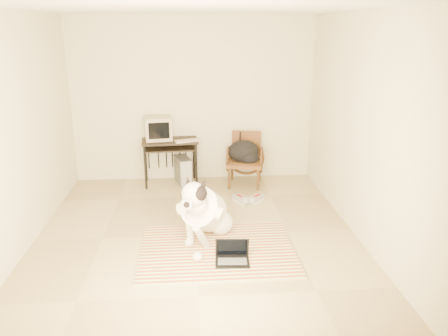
{
  "coord_description": "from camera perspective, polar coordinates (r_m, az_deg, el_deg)",
  "views": [
    {
      "loc": [
        -0.03,
        -5.0,
        2.5
      ],
      "look_at": [
        0.34,
        -0.04,
        0.9
      ],
      "focal_mm": 35.0,
      "sensor_mm": 36.0,
      "label": 1
    }
  ],
  "objects": [
    {
      "name": "dog",
      "position": [
        5.34,
        -2.62,
        -5.73
      ],
      "size": [
        0.69,
        1.25,
        0.92
      ],
      "color": "silver",
      "rests_on": "rug"
    },
    {
      "name": "ceiling",
      "position": [
        5.0,
        -4.2,
        20.1
      ],
      "size": [
        4.5,
        4.5,
        0.0
      ],
      "primitive_type": "plane",
      "rotation": [
        3.14,
        0.0,
        0.0
      ],
      "color": "silver",
      "rests_on": "wall_back"
    },
    {
      "name": "backpack",
      "position": [
        7.1,
        2.7,
        2.02
      ],
      "size": [
        0.5,
        0.44,
        0.37
      ],
      "color": "black",
      "rests_on": "rattan_chair"
    },
    {
      "name": "wall_back",
      "position": [
        7.34,
        -4.05,
        8.8
      ],
      "size": [
        4.5,
        0.0,
        4.5
      ],
      "primitive_type": "plane",
      "rotation": [
        1.57,
        0.0,
        0.0
      ],
      "color": "beige",
      "rests_on": "floor"
    },
    {
      "name": "wall_front",
      "position": [
        2.98,
        -3.39,
        -4.91
      ],
      "size": [
        4.5,
        0.0,
        4.5
      ],
      "primitive_type": "plane",
      "rotation": [
        -1.57,
        0.0,
        0.0
      ],
      "color": "beige",
      "rests_on": "floor"
    },
    {
      "name": "crt_monitor",
      "position": [
        7.23,
        -8.59,
        5.18
      ],
      "size": [
        0.47,
        0.45,
        0.38
      ],
      "color": "tan",
      "rests_on": "computer_desk"
    },
    {
      "name": "desk_keyboard",
      "position": [
        7.06,
        -4.82,
        3.57
      ],
      "size": [
        0.42,
        0.26,
        0.03
      ],
      "primitive_type": "cube",
      "rotation": [
        0.0,
        0.0,
        0.31
      ],
      "color": "tan",
      "rests_on": "computer_desk"
    },
    {
      "name": "sneaker_left",
      "position": [
        6.57,
        2.14,
        -4.11
      ],
      "size": [
        0.24,
        0.3,
        0.1
      ],
      "color": "silver",
      "rests_on": "floor"
    },
    {
      "name": "rug",
      "position": [
        5.22,
        -0.88,
        -10.66
      ],
      "size": [
        1.8,
        1.38,
        0.02
      ],
      "color": "#B14220",
      "rests_on": "floor"
    },
    {
      "name": "rattan_chair",
      "position": [
        7.22,
        2.78,
        1.18
      ],
      "size": [
        0.66,
        0.65,
        0.86
      ],
      "color": "brown",
      "rests_on": "floor"
    },
    {
      "name": "floor",
      "position": [
        5.59,
        -3.57,
        -8.76
      ],
      "size": [
        4.5,
        4.5,
        0.0
      ],
      "primitive_type": "plane",
      "color": "tan",
      "rests_on": "ground"
    },
    {
      "name": "wall_right",
      "position": [
        5.52,
        17.48,
        4.99
      ],
      "size": [
        0.0,
        4.5,
        4.5
      ],
      "primitive_type": "plane",
      "rotation": [
        1.57,
        0.0,
        -1.57
      ],
      "color": "beige",
      "rests_on": "floor"
    },
    {
      "name": "laptop",
      "position": [
        4.95,
        1.08,
        -11.39
      ],
      "size": [
        0.39,
        0.29,
        0.26
      ],
      "color": "black",
      "rests_on": "rug"
    },
    {
      "name": "sneaker_right",
      "position": [
        6.6,
        4.24,
        -4.05
      ],
      "size": [
        0.27,
        0.27,
        0.1
      ],
      "color": "silver",
      "rests_on": "floor"
    },
    {
      "name": "computer_desk",
      "position": [
        7.21,
        -7.08,
        2.81
      ],
      "size": [
        0.94,
        0.57,
        0.75
      ],
      "color": "black",
      "rests_on": "floor"
    },
    {
      "name": "wall_left",
      "position": [
        5.49,
        -25.26,
        4.05
      ],
      "size": [
        0.0,
        4.5,
        4.5
      ],
      "primitive_type": "plane",
      "rotation": [
        1.57,
        0.0,
        1.57
      ],
      "color": "beige",
      "rests_on": "floor"
    },
    {
      "name": "pc_tower",
      "position": [
        7.36,
        -5.38,
        -0.27
      ],
      "size": [
        0.31,
        0.5,
        0.44
      ],
      "color": "#535356",
      "rests_on": "floor"
    }
  ]
}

